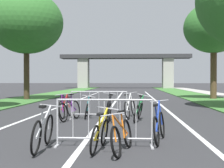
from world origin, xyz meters
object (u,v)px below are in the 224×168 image
Objects in this scene: tree_right_pine_near at (214,28)px; bicycle_silver_5 at (43,131)px; bicycle_teal_9 at (87,109)px; bicycle_green_3 at (139,111)px; bicycle_yellow_0 at (100,134)px; bicycle_orange_6 at (122,135)px; bicycle_purple_4 at (70,110)px; bicycle_black_7 at (109,110)px; tree_left_maple_mid at (26,23)px; crowd_barrier_nearest at (104,123)px; bicycle_white_2 at (130,108)px; bicycle_blue_8 at (159,126)px; bicycle_red_1 at (66,108)px; crowd_barrier_second at (99,105)px.

tree_right_pine_near is 4.23× the size of bicycle_silver_5.
tree_right_pine_near is 20.13m from bicycle_silver_5.
bicycle_teal_9 is at bearing -123.31° from tree_right_pine_near.
bicycle_green_3 reaches higher than bicycle_teal_9.
bicycle_yellow_0 reaches higher than bicycle_orange_6.
bicycle_green_3 is at bearing -167.02° from bicycle_purple_4.
bicycle_silver_5 is 1.06× the size of bicycle_black_7.
tree_left_maple_mid is 1.08× the size of tree_right_pine_near.
crowd_barrier_nearest is 1.22× the size of bicycle_purple_4.
bicycle_black_7 is at bearing -58.66° from tree_left_maple_mid.
bicycle_white_2 is 1.10× the size of bicycle_orange_6.
bicycle_red_1 is at bearing 137.34° from bicycle_blue_8.
bicycle_green_3 is (0.85, 4.29, -0.16)m from crowd_barrier_nearest.
crowd_barrier_second is 1.22× the size of bicycle_purple_4.
bicycle_blue_8 is (2.89, -3.73, -0.01)m from bicycle_purple_4.
bicycle_black_7 is 3.96m from bicycle_blue_8.
bicycle_purple_4 is at bearing -123.24° from tree_right_pine_near.
tree_right_pine_near is 18.37m from bicycle_blue_8.
bicycle_red_1 is 1.04× the size of bicycle_blue_8.
bicycle_blue_8 is at bearing -74.06° from bicycle_green_3.
tree_right_pine_near is (14.04, 1.65, -0.26)m from tree_left_maple_mid.
bicycle_orange_6 is 0.93× the size of bicycle_blue_8.
bicycle_white_2 reaches higher than bicycle_green_3.
crowd_barrier_nearest and crowd_barrier_second have the same top height.
bicycle_white_2 reaches higher than bicycle_yellow_0.
tree_right_pine_near is 16.35m from bicycle_purple_4.
crowd_barrier_nearest is 4.80m from crowd_barrier_second.
bicycle_white_2 is at bearing 117.90° from bicycle_green_3.
bicycle_white_2 is at bearing 42.07° from bicycle_black_7.
bicycle_red_1 is (-8.86, -12.14, -5.06)m from tree_right_pine_near.
bicycle_red_1 is at bearing -126.14° from tree_right_pine_near.
bicycle_green_3 is (1.47, -0.47, -0.16)m from crowd_barrier_second.
bicycle_orange_6 is (7.56, -16.21, -5.36)m from tree_left_maple_mid.
crowd_barrier_nearest is 1.20× the size of bicycle_red_1.
bicycle_orange_6 is 4.85m from bicycle_black_7.
crowd_barrier_nearest is 1.31× the size of bicycle_green_3.
bicycle_teal_9 is (-1.52, 5.69, -0.00)m from bicycle_orange_6.
tree_left_maple_mid reaches higher than bicycle_yellow_0.
crowd_barrier_second is 0.64m from bicycle_black_7.
bicycle_yellow_0 is 0.91× the size of bicycle_blue_8.
crowd_barrier_nearest is 4.38m from bicycle_green_3.
bicycle_teal_9 is at bearing 102.17° from crowd_barrier_nearest.
bicycle_green_3 reaches higher than bicycle_orange_6.
bicycle_blue_8 is (1.47, -3.68, -0.02)m from bicycle_black_7.
bicycle_white_2 is at bearing 110.89° from bicycle_blue_8.
bicycle_red_1 is 0.87m from bicycle_teal_9.
crowd_barrier_nearest reaches higher than bicycle_silver_5.
bicycle_white_2 is 1.00× the size of bicycle_purple_4.
bicycle_purple_4 and bicycle_black_7 have the same top height.
tree_right_pine_near is 4.22× the size of bicycle_purple_4.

